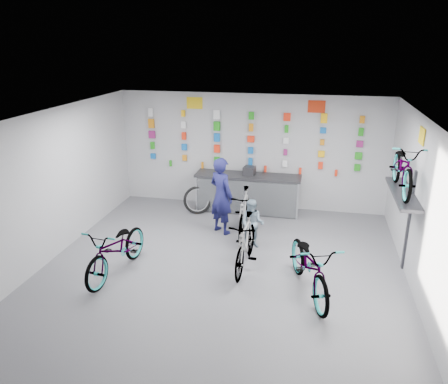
% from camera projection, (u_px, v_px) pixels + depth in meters
% --- Properties ---
extents(floor, '(8.00, 8.00, 0.00)m').
position_uv_depth(floor, '(217.00, 279.00, 8.22)').
color(floor, '#525157').
rests_on(floor, ground).
extents(ceiling, '(8.00, 8.00, 0.00)m').
position_uv_depth(ceiling, '(216.00, 121.00, 7.23)').
color(ceiling, white).
rests_on(ceiling, wall_back).
extents(wall_back, '(7.00, 0.00, 7.00)m').
position_uv_depth(wall_back, '(251.00, 152.00, 11.42)').
color(wall_back, '#AAAAAC').
rests_on(wall_back, floor).
extents(wall_front, '(7.00, 0.00, 7.00)m').
position_uv_depth(wall_front, '(120.00, 357.00, 4.03)').
color(wall_front, '#AAAAAC').
rests_on(wall_front, floor).
extents(wall_left, '(0.00, 8.00, 8.00)m').
position_uv_depth(wall_left, '(40.00, 192.00, 8.42)').
color(wall_left, '#AAAAAC').
rests_on(wall_left, floor).
extents(wall_right, '(0.00, 8.00, 8.00)m').
position_uv_depth(wall_right, '(428.00, 221.00, 7.03)').
color(wall_right, '#AAAAAC').
rests_on(wall_right, floor).
extents(counter, '(2.70, 0.66, 1.00)m').
position_uv_depth(counter, '(248.00, 194.00, 11.33)').
color(counter, black).
rests_on(counter, floor).
extents(merch_wall, '(5.58, 0.08, 1.57)m').
position_uv_depth(merch_wall, '(248.00, 139.00, 11.25)').
color(merch_wall, '#105EB8').
rests_on(merch_wall, wall_back).
extents(wall_bracket, '(0.39, 1.90, 2.00)m').
position_uv_depth(wall_bracket, '(404.00, 198.00, 8.19)').
color(wall_bracket, '#333338').
rests_on(wall_bracket, wall_right).
extents(sign_left, '(0.42, 0.02, 0.30)m').
position_uv_depth(sign_left, '(195.00, 103.00, 11.29)').
color(sign_left, yellow).
rests_on(sign_left, wall_back).
extents(sign_right, '(0.42, 0.02, 0.30)m').
position_uv_depth(sign_right, '(317.00, 107.00, 10.68)').
color(sign_right, red).
rests_on(sign_right, wall_back).
extents(sign_side, '(0.02, 0.40, 0.30)m').
position_uv_depth(sign_side, '(422.00, 136.00, 7.77)').
color(sign_side, yellow).
rests_on(sign_side, wall_right).
extents(bike_left, '(0.93, 2.04, 1.04)m').
position_uv_depth(bike_left, '(117.00, 249.00, 8.27)').
color(bike_left, gray).
rests_on(bike_left, floor).
extents(bike_center, '(0.57, 1.78, 1.06)m').
position_uv_depth(bike_center, '(246.00, 243.00, 8.48)').
color(bike_center, gray).
rests_on(bike_center, floor).
extents(bike_right, '(1.34, 2.19, 1.09)m').
position_uv_depth(bike_right, '(310.00, 265.00, 7.63)').
color(bike_right, gray).
rests_on(bike_right, floor).
extents(bike_service, '(0.59, 1.80, 1.07)m').
position_uv_depth(bike_service, '(244.00, 213.00, 9.97)').
color(bike_service, gray).
rests_on(bike_service, floor).
extents(bike_wall, '(0.63, 1.80, 0.95)m').
position_uv_depth(bike_wall, '(404.00, 167.00, 8.01)').
color(bike_wall, gray).
rests_on(bike_wall, wall_bracket).
extents(clerk, '(0.78, 0.72, 1.80)m').
position_uv_depth(clerk, '(221.00, 196.00, 9.97)').
color(clerk, '#17174B').
rests_on(clerk, floor).
extents(customer, '(0.56, 0.45, 1.08)m').
position_uv_depth(customer, '(252.00, 224.00, 9.35)').
color(customer, slate).
rests_on(customer, floor).
extents(spare_wheel, '(0.78, 0.52, 0.72)m').
position_uv_depth(spare_wheel, '(197.00, 200.00, 11.28)').
color(spare_wheel, black).
rests_on(spare_wheel, floor).
extents(register, '(0.31, 0.33, 0.22)m').
position_uv_depth(register, '(249.00, 171.00, 11.12)').
color(register, black).
rests_on(register, counter).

